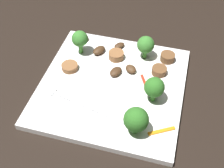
{
  "coord_description": "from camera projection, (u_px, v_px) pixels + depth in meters",
  "views": [
    {
      "loc": [
        -0.1,
        0.37,
        0.43
      ],
      "look_at": [
        0.0,
        0.0,
        0.01
      ],
      "focal_mm": 47.73,
      "sensor_mm": 36.0,
      "label": 1
    }
  ],
  "objects": [
    {
      "name": "ground_plane",
      "position": [
        112.0,
        88.0,
        0.57
      ],
      "size": [
        1.4,
        1.4,
        0.0
      ],
      "primitive_type": "plane",
      "color": "black"
    },
    {
      "name": "plate",
      "position": [
        112.0,
        86.0,
        0.57
      ],
      "size": [
        0.27,
        0.27,
        0.01
      ],
      "primitive_type": "cube",
      "color": "white",
      "rests_on": "ground_plane"
    },
    {
      "name": "fork",
      "position": [
        73.0,
        101.0,
        0.53
      ],
      "size": [
        0.18,
        0.05,
        0.0
      ],
      "rotation": [
        0.0,
        0.0,
        -0.22
      ],
      "color": "silver",
      "rests_on": "plate"
    },
    {
      "name": "broccoli_floret_0",
      "position": [
        146.0,
        45.0,
        0.59
      ],
      "size": [
        0.03,
        0.03,
        0.05
      ],
      "color": "#408630",
      "rests_on": "plate"
    },
    {
      "name": "broccoli_floret_1",
      "position": [
        80.0,
        39.0,
        0.6
      ],
      "size": [
        0.03,
        0.03,
        0.05
      ],
      "color": "#408630",
      "rests_on": "plate"
    },
    {
      "name": "broccoli_floret_2",
      "position": [
        154.0,
        88.0,
        0.51
      ],
      "size": [
        0.04,
        0.04,
        0.05
      ],
      "color": "#347525",
      "rests_on": "plate"
    },
    {
      "name": "broccoli_floret_3",
      "position": [
        136.0,
        120.0,
        0.47
      ],
      "size": [
        0.04,
        0.04,
        0.05
      ],
      "color": "#347525",
      "rests_on": "plate"
    },
    {
      "name": "sausage_slice_0",
      "position": [
        159.0,
        71.0,
        0.58
      ],
      "size": [
        0.03,
        0.03,
        0.01
      ],
      "primitive_type": "cylinder",
      "rotation": [
        0.0,
        0.0,
        3.11
      ],
      "color": "brown",
      "rests_on": "plate"
    },
    {
      "name": "sausage_slice_1",
      "position": [
        116.0,
        55.0,
        0.61
      ],
      "size": [
        0.03,
        0.03,
        0.01
      ],
      "primitive_type": "cylinder",
      "rotation": [
        0.0,
        0.0,
        1.51
      ],
      "color": "brown",
      "rests_on": "plate"
    },
    {
      "name": "sausage_slice_2",
      "position": [
        70.0,
        67.0,
        0.59
      ],
      "size": [
        0.03,
        0.03,
        0.01
      ],
      "primitive_type": "cylinder",
      "rotation": [
        0.0,
        0.0,
        3.14
      ],
      "color": "brown",
      "rests_on": "plate"
    },
    {
      "name": "sausage_slice_3",
      "position": [
        168.0,
        57.0,
        0.6
      ],
      "size": [
        0.04,
        0.04,
        0.02
      ],
      "primitive_type": "cylinder",
      "rotation": [
        0.0,
        0.0,
        0.29
      ],
      "color": "brown",
      "rests_on": "plate"
    },
    {
      "name": "mushroom_0",
      "position": [
        83.0,
        38.0,
        0.65
      ],
      "size": [
        0.03,
        0.03,
        0.01
      ],
      "primitive_type": "ellipsoid",
      "rotation": [
        0.0,
        0.0,
        5.1
      ],
      "color": "#422B19",
      "rests_on": "plate"
    },
    {
      "name": "mushroom_1",
      "position": [
        131.0,
        69.0,
        0.58
      ],
      "size": [
        0.03,
        0.03,
        0.01
      ],
      "primitive_type": "ellipsoid",
      "rotation": [
        0.0,
        0.0,
        2.45
      ],
      "color": "#4C331E",
      "rests_on": "plate"
    },
    {
      "name": "mushroom_2",
      "position": [
        119.0,
        46.0,
        0.63
      ],
      "size": [
        0.03,
        0.03,
        0.01
      ],
      "primitive_type": "ellipsoid",
      "rotation": [
        0.0,
        0.0,
        4.01
      ],
      "color": "#422B19",
      "rests_on": "plate"
    },
    {
      "name": "mushroom_3",
      "position": [
        115.0,
        71.0,
        0.58
      ],
      "size": [
        0.03,
        0.03,
        0.01
      ],
      "primitive_type": "ellipsoid",
      "rotation": [
        0.0,
        0.0,
        1.18
      ],
      "color": "#422B19",
      "rests_on": "plate"
    },
    {
      "name": "mushroom_4",
      "position": [
        99.0,
        50.0,
        0.62
      ],
      "size": [
        0.03,
        0.04,
        0.01
      ],
      "primitive_type": "ellipsoid",
      "rotation": [
        0.0,
        0.0,
        1.12
      ],
      "color": "#422B19",
      "rests_on": "plate"
    },
    {
      "name": "pepper_strip_0",
      "position": [
        145.0,
        83.0,
        0.56
      ],
      "size": [
        0.02,
        0.04,
        0.0
      ],
      "primitive_type": "cube",
      "rotation": [
        0.0,
        0.0,
        2.06
      ],
      "color": "red",
      "rests_on": "plate"
    },
    {
      "name": "pepper_strip_1",
      "position": [
        162.0,
        131.0,
        0.49
      ],
      "size": [
        0.04,
        0.03,
        0.0
      ],
      "primitive_type": "cube",
      "rotation": [
        0.0,
        0.0,
        0.53
      ],
      "color": "orange",
      "rests_on": "plate"
    }
  ]
}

